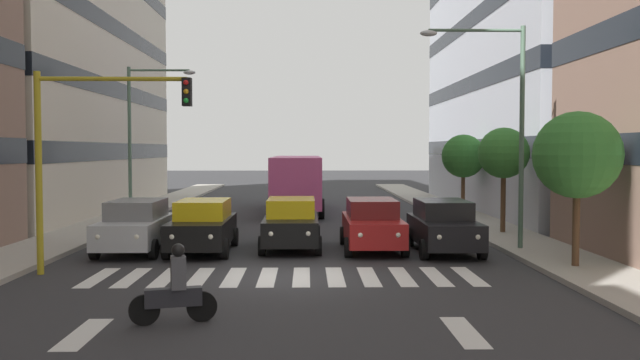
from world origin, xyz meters
TOP-DOWN VIEW (x-y plane):
  - ground_plane at (0.00, 0.00)m, footprint 180.00×180.00m
  - sidewalk_left at (-8.32, 0.00)m, footprint 2.52×90.00m
  - crosswalk_markings at (-0.00, 0.00)m, footprint 10.35×2.80m
  - lane_arrow_0 at (-3.53, 5.50)m, footprint 0.50×2.20m
  - lane_arrow_1 at (3.53, 5.50)m, footprint 0.50×2.20m
  - car_0 at (-5.10, -4.18)m, footprint 2.02×4.44m
  - car_1 at (-2.80, -4.71)m, footprint 2.02×4.44m
  - car_2 at (-0.06, -5.08)m, footprint 2.02×4.44m
  - car_3 at (2.85, -4.41)m, footprint 2.02×4.44m
  - car_4 at (5.05, -4.44)m, footprint 2.02×4.44m
  - bus_behind_traffic at (-0.06, -18.62)m, footprint 2.78×10.50m
  - motorcycle_with_rider at (1.98, 4.77)m, footprint 1.67×0.54m
  - traffic_light_gantry at (5.46, -0.50)m, footprint 4.23×0.36m
  - street_lamp_left at (-7.07, -4.18)m, footprint 3.46×0.28m
  - street_lamp_right at (7.13, -13.78)m, footprint 3.17×0.28m
  - street_tree_0 at (-8.11, -0.73)m, footprint 2.43×2.43m
  - street_tree_1 at (-8.33, -8.47)m, footprint 2.00×2.00m
  - street_tree_2 at (-8.59, -16.41)m, footprint 2.20×2.20m

SIDE VIEW (x-z plane):
  - ground_plane at x=0.00m, z-range 0.00..0.00m
  - crosswalk_markings at x=0.00m, z-range 0.00..0.01m
  - lane_arrow_0 at x=-3.53m, z-range 0.00..0.01m
  - lane_arrow_1 at x=3.53m, z-range 0.00..0.01m
  - sidewalk_left at x=-8.32m, z-range 0.00..0.15m
  - motorcycle_with_rider at x=1.98m, z-range -0.14..1.43m
  - car_0 at x=-5.10m, z-range 0.03..1.75m
  - car_1 at x=-2.80m, z-range 0.03..1.75m
  - car_2 at x=-0.06m, z-range 0.03..1.75m
  - car_3 at x=2.85m, z-range 0.03..1.75m
  - car_4 at x=5.05m, z-range 0.03..1.75m
  - bus_behind_traffic at x=-0.06m, z-range 0.36..3.36m
  - street_tree_2 at x=-8.59m, z-range 1.04..5.05m
  - street_tree_0 at x=-8.11m, z-range 1.08..5.39m
  - street_tree_1 at x=-8.33m, z-range 1.18..5.29m
  - traffic_light_gantry at x=5.46m, z-range 0.94..6.44m
  - street_lamp_right at x=7.13m, z-range 0.97..8.04m
  - street_lamp_left at x=-7.07m, z-range 1.01..8.29m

